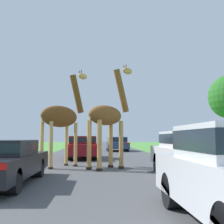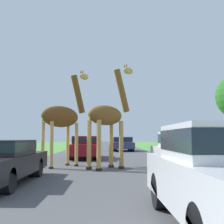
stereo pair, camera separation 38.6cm
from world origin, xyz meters
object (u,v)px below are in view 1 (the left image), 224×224
giraffe_near_road (108,117)px  giraffe_companion (62,117)px  car_verge_right (192,152)px  car_queue_left (117,143)px  car_queue_right (83,146)px

giraffe_near_road → giraffe_companion: size_ratio=1.01×
giraffe_companion → car_verge_right: size_ratio=1.09×
car_queue_left → car_queue_right: bearing=-106.4°
giraffe_near_road → car_verge_right: 3.90m
giraffe_near_road → car_queue_left: (1.58, 15.50, -1.41)m
car_queue_right → car_queue_left: bearing=73.6°
car_queue_left → car_verge_right: size_ratio=1.05×
car_queue_right → car_verge_right: bearing=-64.7°
giraffe_near_road → car_verge_right: giraffe_near_road is taller
car_queue_left → car_verge_right: bearing=-86.5°
giraffe_companion → car_queue_left: 15.15m
car_verge_right → giraffe_near_road: bearing=137.2°
giraffe_near_road → car_queue_right: size_ratio=1.00×
giraffe_companion → car_queue_left: bearing=118.0°
car_queue_left → car_verge_right: (1.11, -18.00, 0.08)m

